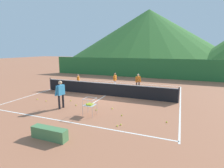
{
  "coord_description": "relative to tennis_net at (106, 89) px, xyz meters",
  "views": [
    {
      "loc": [
        5.09,
        -11.67,
        3.41
      ],
      "look_at": [
        0.77,
        -0.65,
        1.06
      ],
      "focal_mm": 28.0,
      "sensor_mm": 36.0,
      "label": 1
    }
  ],
  "objects": [
    {
      "name": "tennis_ball_10",
      "position": [
        1.57,
        -2.66,
        -0.47
      ],
      "size": [
        0.07,
        0.07,
        0.07
      ],
      "primitive_type": "sphere",
      "color": "yellow",
      "rests_on": "ground"
    },
    {
      "name": "courtside_bench",
      "position": [
        0.57,
        -6.75,
        -0.27
      ],
      "size": [
        1.5,
        0.36,
        0.46
      ],
      "primitive_type": "cube",
      "color": "#4C7F4C",
      "rests_on": "ground"
    },
    {
      "name": "tennis_ball_11",
      "position": [
        4.68,
        -3.5,
        -0.47
      ],
      "size": [
        0.07,
        0.07,
        0.07
      ],
      "primitive_type": "sphere",
      "color": "yellow",
      "rests_on": "ground"
    },
    {
      "name": "line_baseline_near",
      "position": [
        0.0,
        -5.14,
        -0.5
      ],
      "size": [
        10.52,
        0.08,
        0.01
      ],
      "primitive_type": "cube",
      "color": "white",
      "rests_on": "ground"
    },
    {
      "name": "ball_cart",
      "position": [
        0.81,
        -3.93,
        0.08
      ],
      "size": [
        0.58,
        0.58,
        0.9
      ],
      "color": "#B7B7BC",
      "rests_on": "ground"
    },
    {
      "name": "windscreen_fence",
      "position": [
        0.0,
        9.48,
        0.68
      ],
      "size": [
        23.14,
        0.08,
        2.35
      ],
      "primitive_type": "cube",
      "color": "#286B33",
      "rests_on": "ground"
    },
    {
      "name": "tennis_net",
      "position": [
        0.0,
        0.0,
        0.0
      ],
      "size": [
        10.32,
        0.08,
        1.05
      ],
      "color": "#333338",
      "rests_on": "ground"
    },
    {
      "name": "tennis_ball_0",
      "position": [
        2.43,
        -3.45,
        -0.47
      ],
      "size": [
        0.07,
        0.07,
        0.07
      ],
      "primitive_type": "sphere",
      "color": "yellow",
      "rests_on": "ground"
    },
    {
      "name": "tennis_ball_2",
      "position": [
        2.74,
        -4.58,
        -0.47
      ],
      "size": [
        0.07,
        0.07,
        0.07
      ],
      "primitive_type": "sphere",
      "color": "yellow",
      "rests_on": "ground"
    },
    {
      "name": "line_sideline_west",
      "position": [
        -5.26,
        0.0,
        -0.5
      ],
      "size": [
        0.08,
        10.66,
        0.01
      ],
      "primitive_type": "cube",
      "color": "white",
      "rests_on": "ground"
    },
    {
      "name": "line_baseline_far",
      "position": [
        0.0,
        5.51,
        -0.5
      ],
      "size": [
        10.52,
        0.08,
        0.01
      ],
      "primitive_type": "cube",
      "color": "white",
      "rests_on": "ground"
    },
    {
      "name": "tennis_ball_3",
      "position": [
        2.64,
        -4.76,
        -0.47
      ],
      "size": [
        0.07,
        0.07,
        0.07
      ],
      "primitive_type": "sphere",
      "color": "yellow",
      "rests_on": "ground"
    },
    {
      "name": "student_1",
      "position": [
        -0.32,
        2.89,
        0.31
      ],
      "size": [
        0.42,
        0.63,
        1.34
      ],
      "color": "silver",
      "rests_on": "ground"
    },
    {
      "name": "line_service_center",
      "position": [
        0.0,
        0.0,
        -0.5
      ],
      "size": [
        0.08,
        5.48,
        0.01
      ],
      "primitive_type": "cube",
      "color": "white",
      "rests_on": "ground"
    },
    {
      "name": "student_2",
      "position": [
        1.81,
        2.81,
        0.33
      ],
      "size": [
        0.48,
        0.72,
        1.37
      ],
      "color": "black",
      "rests_on": "ground"
    },
    {
      "name": "tennis_ball_1",
      "position": [
        -3.09,
        -2.86,
        -0.47
      ],
      "size": [
        0.07,
        0.07,
        0.07
      ],
      "primitive_type": "sphere",
      "color": "yellow",
      "rests_on": "ground"
    },
    {
      "name": "line_sideline_east",
      "position": [
        5.26,
        0.0,
        -0.5
      ],
      "size": [
        0.08,
        10.66,
        0.01
      ],
      "primitive_type": "cube",
      "color": "white",
      "rests_on": "ground"
    },
    {
      "name": "tennis_ball_5",
      "position": [
        -1.6,
        -2.21,
        -0.47
      ],
      "size": [
        0.07,
        0.07,
        0.07
      ],
      "primitive_type": "sphere",
      "color": "yellow",
      "rests_on": "ground"
    },
    {
      "name": "tennis_ball_9",
      "position": [
        0.82,
        -3.22,
        -0.47
      ],
      "size": [
        0.07,
        0.07,
        0.07
      ],
      "primitive_type": "sphere",
      "color": "yellow",
      "rests_on": "ground"
    },
    {
      "name": "student_0",
      "position": [
        -3.22,
        1.37,
        0.25
      ],
      "size": [
        0.34,
        0.52,
        1.26
      ],
      "color": "navy",
      "rests_on": "ground"
    },
    {
      "name": "tennis_ball_4",
      "position": [
        -0.73,
        -2.9,
        -0.47
      ],
      "size": [
        0.07,
        0.07,
        0.07
      ],
      "primitive_type": "sphere",
      "color": "yellow",
      "rests_on": "ground"
    },
    {
      "name": "tennis_ball_6",
      "position": [
        -3.95,
        -2.76,
        -0.47
      ],
      "size": [
        0.07,
        0.07,
        0.07
      ],
      "primitive_type": "sphere",
      "color": "yellow",
      "rests_on": "ground"
    },
    {
      "name": "hill_2",
      "position": [
        -7.19,
        57.52,
        8.55
      ],
      "size": [
        59.63,
        59.63,
        18.11
      ],
      "primitive_type": "cone",
      "color": "#38702D",
      "rests_on": "ground"
    },
    {
      "name": "ground_plane",
      "position": [
        0.0,
        0.0,
        -0.5
      ],
      "size": [
        120.0,
        120.0,
        0.0
      ],
      "primitive_type": "plane",
      "color": "#A86647"
    },
    {
      "name": "instructor",
      "position": [
        -1.29,
        -3.6,
        0.49
      ],
      "size": [
        0.43,
        0.79,
        1.65
      ],
      "color": "black",
      "rests_on": "ground"
    },
    {
      "name": "tennis_ball_8",
      "position": [
        0.4,
        -2.7,
        -0.47
      ],
      "size": [
        0.07,
        0.07,
        0.07
      ],
      "primitive_type": "sphere",
      "color": "yellow",
      "rests_on": "ground"
    }
  ]
}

